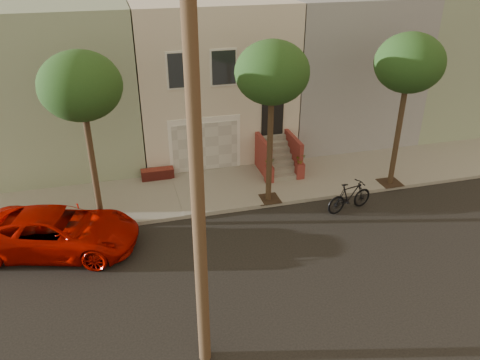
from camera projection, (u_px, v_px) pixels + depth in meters
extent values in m
plane|color=black|center=(276.00, 264.00, 15.54)|extent=(90.00, 90.00, 0.00)
cube|color=gray|center=(235.00, 187.00, 20.09)|extent=(40.00, 3.70, 0.15)
cube|color=beige|center=(206.00, 70.00, 23.46)|extent=(7.00, 8.00, 7.00)
cube|color=gray|center=(62.00, 80.00, 21.90)|extent=(6.50, 8.00, 7.00)
cube|color=gray|center=(332.00, 62.00, 25.02)|extent=(6.50, 8.00, 7.00)
cube|color=gray|center=(438.00, 55.00, 26.51)|extent=(6.50, 8.00, 7.00)
cube|color=white|center=(205.00, 144.00, 20.88)|extent=(3.20, 0.12, 2.50)
cube|color=silver|center=(205.00, 147.00, 20.87)|extent=(2.90, 0.06, 2.20)
cube|color=gray|center=(215.00, 188.00, 19.85)|extent=(3.20, 3.70, 0.02)
cube|color=maroon|center=(158.00, 174.00, 20.57)|extent=(1.40, 0.45, 0.44)
cube|color=black|center=(273.00, 114.00, 21.02)|extent=(1.00, 0.06, 2.00)
cube|color=#3F4751|center=(180.00, 70.00, 19.09)|extent=(1.00, 0.06, 1.40)
cube|color=white|center=(180.00, 70.00, 19.10)|extent=(1.15, 0.05, 1.55)
cube|color=#3F4751|center=(224.00, 68.00, 19.50)|extent=(1.00, 0.06, 1.40)
cube|color=white|center=(224.00, 67.00, 19.52)|extent=(1.15, 0.05, 1.55)
cube|color=#3F4751|center=(265.00, 65.00, 19.91)|extent=(1.00, 0.06, 1.40)
cube|color=white|center=(265.00, 65.00, 19.93)|extent=(1.15, 0.05, 1.55)
cube|color=gray|center=(284.00, 177.00, 20.54)|extent=(1.20, 0.28, 0.20)
cube|color=gray|center=(282.00, 170.00, 20.69)|extent=(1.20, 0.28, 0.20)
cube|color=gray|center=(280.00, 164.00, 20.84)|extent=(1.20, 0.28, 0.20)
cube|color=gray|center=(278.00, 157.00, 20.99)|extent=(1.20, 0.28, 0.20)
cube|color=gray|center=(276.00, 150.00, 21.13)|extent=(1.20, 0.28, 0.20)
cube|color=gray|center=(274.00, 144.00, 21.28)|extent=(1.20, 0.28, 0.20)
cube|color=gray|center=(273.00, 137.00, 21.43)|extent=(1.20, 0.28, 0.20)
cube|color=maroon|center=(263.00, 157.00, 20.78)|extent=(0.18, 1.96, 1.60)
cube|color=maroon|center=(293.00, 153.00, 21.10)|extent=(0.18, 1.96, 1.60)
cube|color=maroon|center=(269.00, 174.00, 20.23)|extent=(0.35, 0.35, 0.70)
imported|color=#1B4418|center=(269.00, 162.00, 19.97)|extent=(0.40, 0.35, 0.45)
cube|color=maroon|center=(300.00, 171.00, 20.55)|extent=(0.35, 0.35, 0.70)
imported|color=#1B4418|center=(300.00, 159.00, 20.29)|extent=(0.41, 0.35, 0.45)
cube|color=#2D2116|center=(102.00, 221.00, 17.55)|extent=(0.90, 0.90, 0.02)
cylinder|color=#342417|center=(94.00, 171.00, 16.59)|extent=(0.22, 0.22, 4.20)
ellipsoid|color=#1B4418|center=(80.00, 86.00, 15.18)|extent=(2.70, 2.57, 2.29)
cube|color=#2D2116|center=(268.00, 199.00, 19.04)|extent=(0.90, 0.90, 0.02)
cylinder|color=#342417|center=(270.00, 151.00, 18.08)|extent=(0.22, 0.22, 4.20)
ellipsoid|color=#1B4418|center=(272.00, 72.00, 16.67)|extent=(2.70, 2.57, 2.29)
cube|color=#2D2116|center=(390.00, 183.00, 20.30)|extent=(0.90, 0.90, 0.02)
cylinder|color=#342417|center=(397.00, 137.00, 19.34)|extent=(0.22, 0.22, 4.20)
ellipsoid|color=#1B4418|center=(410.00, 63.00, 17.93)|extent=(2.70, 2.57, 2.29)
cylinder|color=#422B1E|center=(197.00, 185.00, 9.80)|extent=(0.30, 0.30, 10.00)
imported|color=#A90900|center=(58.00, 231.00, 15.90)|extent=(5.79, 3.83, 1.48)
imported|color=black|center=(350.00, 196.00, 18.29)|extent=(2.13, 1.02, 1.23)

